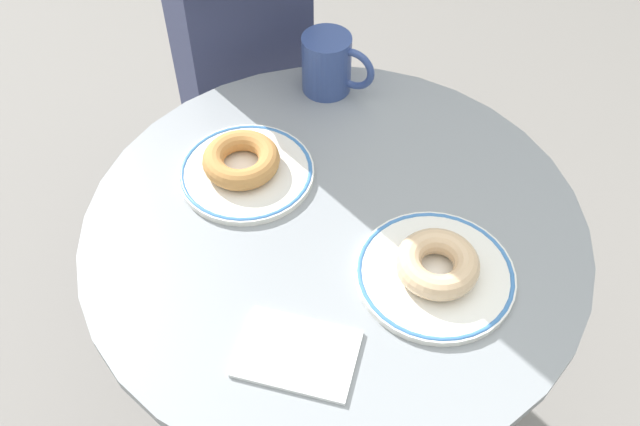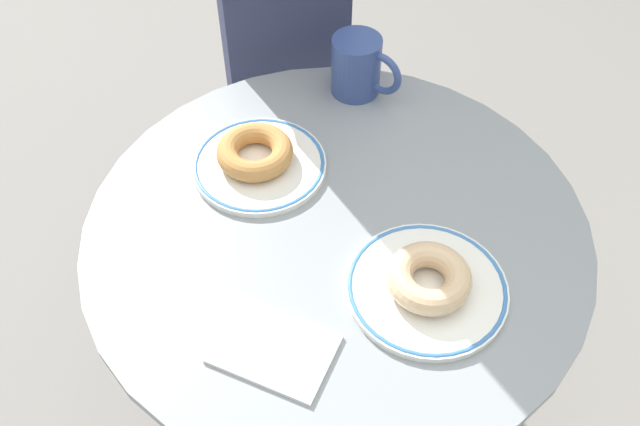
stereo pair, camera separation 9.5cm
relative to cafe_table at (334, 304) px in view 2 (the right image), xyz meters
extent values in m
cylinder|color=gray|center=(0.00, 0.00, 0.20)|extent=(0.72, 0.72, 0.02)
cylinder|color=gray|center=(0.00, 0.00, -0.16)|extent=(0.06, 0.06, 0.68)
cylinder|color=white|center=(-0.16, 0.00, 0.21)|extent=(0.20, 0.20, 0.01)
torus|color=#3D75BC|center=(-0.16, 0.00, 0.21)|extent=(0.20, 0.20, 0.01)
cylinder|color=white|center=(0.16, 0.00, 0.21)|extent=(0.21, 0.21, 0.01)
torus|color=#3D75BC|center=(0.16, 0.00, 0.21)|extent=(0.21, 0.21, 0.01)
torus|color=#BC7F42|center=(-0.17, 0.00, 0.23)|extent=(0.16, 0.16, 0.03)
torus|color=#E0B789|center=(0.16, 0.00, 0.23)|extent=(0.16, 0.16, 0.03)
cube|color=white|center=(0.08, -0.20, 0.21)|extent=(0.17, 0.14, 0.01)
cylinder|color=#334784|center=(-0.18, 0.24, 0.25)|extent=(0.08, 0.08, 0.10)
torus|color=#334784|center=(-0.14, 0.25, 0.26)|extent=(0.08, 0.02, 0.08)
cube|color=#2D3351|center=(-0.48, 0.33, -0.06)|extent=(0.43, 0.39, 0.92)
camera|label=1|loc=(0.35, -0.53, 0.97)|focal=39.11mm
camera|label=2|loc=(0.42, -0.47, 0.97)|focal=39.11mm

